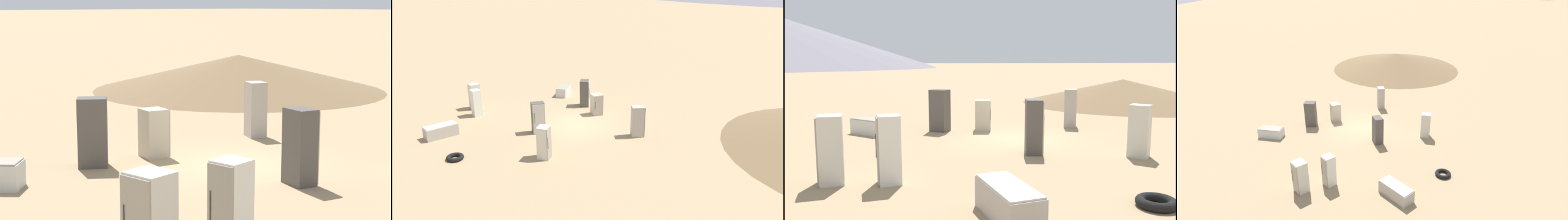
% 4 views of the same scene
% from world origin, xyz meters
% --- Properties ---
extents(ground_plane, '(1000.00, 1000.00, 0.00)m').
position_xyz_m(ground_plane, '(0.00, 0.00, 0.00)').
color(ground_plane, '#9E8460').
extents(dirt_mound, '(15.19, 15.19, 1.83)m').
position_xyz_m(dirt_mound, '(-11.67, 11.68, 0.91)').
color(dirt_mound, brown).
rests_on(dirt_mound, ground_plane).
extents(discarded_fridge_0, '(0.99, 1.02, 1.92)m').
position_xyz_m(discarded_fridge_0, '(-2.33, -2.92, 0.96)').
color(discarded_fridge_0, '#4C4742').
rests_on(discarded_fridge_0, ground_plane).
extents(discarded_fridge_1, '(0.63, 0.69, 1.84)m').
position_xyz_m(discarded_fridge_1, '(5.11, -4.76, 0.92)').
color(discarded_fridge_1, silver).
rests_on(discarded_fridge_1, ground_plane).
extents(discarded_fridge_2, '(0.80, 0.80, 1.43)m').
position_xyz_m(discarded_fridge_2, '(-2.16, -0.95, 0.71)').
color(discarded_fridge_2, '#B2A88E').
rests_on(discarded_fridge_2, ground_plane).
extents(discarded_fridge_3, '(0.76, 0.75, 1.83)m').
position_xyz_m(discarded_fridge_3, '(4.84, -6.27, 0.92)').
color(discarded_fridge_3, beige).
rests_on(discarded_fridge_3, ground_plane).
extents(discarded_fridge_4, '(1.72, 1.78, 0.69)m').
position_xyz_m(discarded_fridge_4, '(-2.12, -6.05, 0.34)').
color(discarded_fridge_4, silver).
rests_on(discarded_fridge_4, ground_plane).
extents(discarded_fridge_5, '(1.99, 1.10, 0.74)m').
position_xyz_m(discarded_fridge_5, '(7.89, -2.22, 0.37)').
color(discarded_fridge_5, '#A89E93').
rests_on(discarded_fridge_5, ground_plane).
extents(discarded_fridge_6, '(0.86, 0.74, 1.91)m').
position_xyz_m(discarded_fridge_6, '(2.57, 0.03, 0.96)').
color(discarded_fridge_6, '#4C4742').
rests_on(discarded_fridge_6, ground_plane).
extents(discarded_fridge_7, '(0.87, 0.87, 1.78)m').
position_xyz_m(discarded_fridge_7, '(3.64, 3.38, 0.89)').
color(discarded_fridge_7, beige).
rests_on(discarded_fridge_7, ground_plane).
extents(discarded_fridge_8, '(0.92, 0.82, 1.86)m').
position_xyz_m(discarded_fridge_8, '(-2.35, 3.46, 0.93)').
color(discarded_fridge_8, '#A89E93').
rests_on(discarded_fridge_8, ground_plane).
extents(scrap_tire, '(0.91, 0.91, 0.22)m').
position_xyz_m(scrap_tire, '(7.80, 1.21, 0.11)').
color(scrap_tire, black).
rests_on(scrap_tire, ground_plane).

